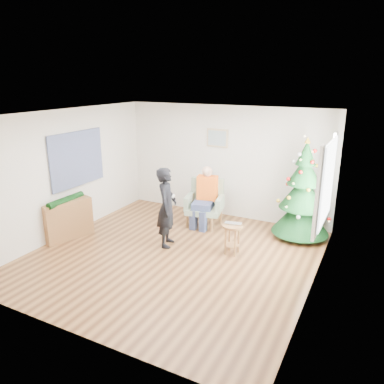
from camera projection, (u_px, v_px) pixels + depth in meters
The scene contains 19 objects.
floor at pixel (173, 256), 6.99m from camera, with size 5.00×5.00×0.00m, color brown.
ceiling at pixel (170, 115), 6.22m from camera, with size 5.00×5.00×0.00m, color white.
wall_back at pixel (225, 162), 8.73m from camera, with size 5.00×5.00×0.00m, color silver.
wall_front at pixel (67, 243), 4.48m from camera, with size 5.00×5.00×0.00m, color silver.
wall_left at pixel (66, 173), 7.69m from camera, with size 5.00×5.00×0.00m, color silver.
wall_right at pixel (318, 212), 5.51m from camera, with size 5.00×5.00×0.00m, color silver.
window_panel at pixel (327, 182), 6.32m from camera, with size 0.04×1.30×1.40m, color white.
curtains at pixel (326, 182), 6.33m from camera, with size 0.05×1.75×1.50m.
christmas_tree at pixel (303, 194), 7.55m from camera, with size 1.16×1.16×2.10m.
stool at pixel (232, 239), 7.00m from camera, with size 0.39×0.39×0.58m.
laptop at pixel (233, 224), 6.91m from camera, with size 0.32×0.20×0.03m, color silver.
armchair at pixel (205, 209), 8.36m from camera, with size 0.91×0.86×1.02m.
seated_person at pixel (205, 196), 8.22m from camera, with size 0.51×0.68×1.34m.
standing_man at pixel (167, 207), 7.22m from camera, with size 0.57×0.38×1.58m, color black.
game_controller at pixel (173, 196), 7.05m from camera, with size 0.04×0.13×0.04m, color white.
console at pixel (68, 220), 7.67m from camera, with size 0.30×1.00×0.80m, color brown.
garland at pixel (66, 200), 7.55m from camera, with size 0.14×0.14×0.90m, color black.
tapestry at pixel (77, 159), 7.86m from camera, with size 0.03×1.50×1.15m, color black.
framed_picture at pixel (217, 138), 8.62m from camera, with size 0.52×0.05×0.42m.
Camera 1 is at (3.21, -5.46, 3.20)m, focal length 35.00 mm.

